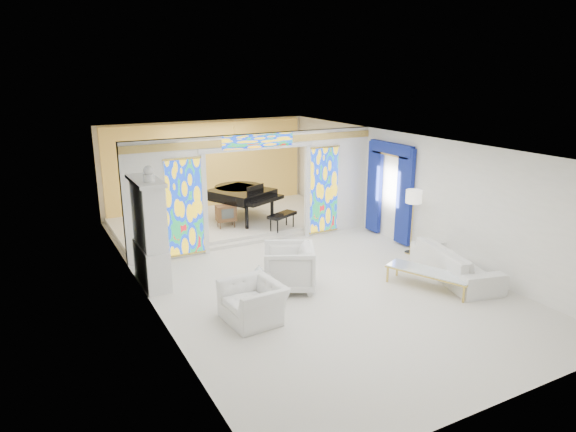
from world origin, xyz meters
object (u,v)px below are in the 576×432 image
armchair_left (253,302)px  coffee_table (429,272)px  armchair_right (288,267)px  china_cabinet (150,234)px  grand_piano (242,194)px  sofa (455,263)px  tv_console (226,213)px

armchair_left → coffee_table: bearing=78.9°
armchair_right → china_cabinet: bearing=-97.0°
coffee_table → china_cabinet: bearing=149.5°
china_cabinet → grand_piano: 4.88m
sofa → tv_console: (-3.37, 5.59, 0.23)m
grand_piano → china_cabinet: bearing=-161.8°
tv_console → grand_piano: bearing=45.3°
grand_piano → sofa: bearing=-92.0°
armchair_right → tv_console: bearing=-157.3°
grand_piano → tv_console: bearing=-165.4°
sofa → grand_piano: (-2.59, 6.22, 0.60)m
china_cabinet → tv_console: bearing=43.8°
china_cabinet → coffee_table: 6.11m
grand_piano → tv_console: (-0.78, -0.64, -0.36)m
china_cabinet → armchair_left: 3.01m
armchair_left → sofa: bearing=82.1°
armchair_left → sofa: armchair_left is taller
coffee_table → tv_console: 6.25m
armchair_left → coffee_table: 3.99m
armchair_right → tv_console: 4.35m
coffee_table → tv_console: size_ratio=2.97×
china_cabinet → sofa: size_ratio=1.09×
china_cabinet → coffee_table: (5.22, -3.07, -0.79)m
tv_console → china_cabinet: bearing=-130.2°
sofa → coffee_table: 0.96m
armchair_right → coffee_table: bearing=88.4°
grand_piano → tv_console: 1.07m
china_cabinet → armchair_right: 3.10m
armchair_left → armchair_right: bearing=122.5°
armchair_left → sofa: (4.91, -0.29, -0.01)m
tv_console → sofa: bearing=-52.9°
armchair_right → coffee_table: (2.69, -1.42, -0.12)m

